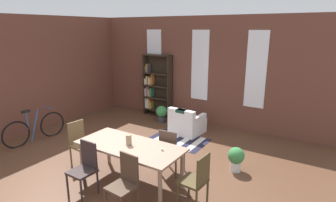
{
  "coord_description": "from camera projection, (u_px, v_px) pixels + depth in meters",
  "views": [
    {
      "loc": [
        3.6,
        -3.8,
        2.86
      ],
      "look_at": [
        0.16,
        1.63,
        1.14
      ],
      "focal_mm": 29.47,
      "sensor_mm": 36.0,
      "label": 1
    }
  ],
  "objects": [
    {
      "name": "ground_plane",
      "position": [
        119.0,
        170.0,
        5.7
      ],
      "size": [
        9.58,
        9.58,
        0.0
      ],
      "primitive_type": "plane",
      "color": "brown"
    },
    {
      "name": "back_wall_brick",
      "position": [
        201.0,
        71.0,
        8.34
      ],
      "size": [
        8.15,
        0.12,
        3.2
      ],
      "primitive_type": "cube",
      "color": "brown",
      "rests_on": "ground"
    },
    {
      "name": "left_wall_brick",
      "position": [
        11.0,
        78.0,
        7.16
      ],
      "size": [
        0.12,
        8.37,
        3.2
      ],
      "primitive_type": "cube",
      "color": "brown",
      "rests_on": "ground"
    },
    {
      "name": "window_pane_0",
      "position": [
        154.0,
        62.0,
        9.1
      ],
      "size": [
        0.55,
        0.02,
        2.08
      ],
      "primitive_type": "cube",
      "color": "white"
    },
    {
      "name": "window_pane_1",
      "position": [
        200.0,
        66.0,
        8.24
      ],
      "size": [
        0.55,
        0.02,
        2.08
      ],
      "primitive_type": "cube",
      "color": "white"
    },
    {
      "name": "window_pane_2",
      "position": [
        256.0,
        70.0,
        7.38
      ],
      "size": [
        0.55,
        0.02,
        2.08
      ],
      "primitive_type": "cube",
      "color": "white"
    },
    {
      "name": "dining_table",
      "position": [
        130.0,
        149.0,
        5.08
      ],
      "size": [
        2.02,
        0.91,
        0.78
      ],
      "color": "#95725E",
      "rests_on": "ground"
    },
    {
      "name": "vase_on_table",
      "position": [
        129.0,
        140.0,
        5.04
      ],
      "size": [
        0.11,
        0.11,
        0.19
      ],
      "primitive_type": "cylinder",
      "color": "#998466",
      "rests_on": "dining_table"
    },
    {
      "name": "tealight_candle_0",
      "position": [
        162.0,
        150.0,
        4.82
      ],
      "size": [
        0.04,
        0.04,
        0.04
      ],
      "primitive_type": "cylinder",
      "color": "silver",
      "rests_on": "dining_table"
    },
    {
      "name": "dining_chair_head_right",
      "position": [
        197.0,
        179.0,
        4.4
      ],
      "size": [
        0.43,
        0.43,
        0.95
      ],
      "color": "#483C21",
      "rests_on": "ground"
    },
    {
      "name": "dining_chair_near_left",
      "position": [
        85.0,
        167.0,
        4.8
      ],
      "size": [
        0.41,
        0.41,
        0.95
      ],
      "color": "#312524",
      "rests_on": "ground"
    },
    {
      "name": "dining_chair_near_right",
      "position": [
        125.0,
        182.0,
        4.33
      ],
      "size": [
        0.43,
        0.43,
        0.95
      ],
      "color": "#453022",
      "rests_on": "ground"
    },
    {
      "name": "dining_chair_head_left",
      "position": [
        80.0,
        142.0,
        5.84
      ],
      "size": [
        0.44,
        0.44,
        0.95
      ],
      "color": "brown",
      "rests_on": "ground"
    },
    {
      "name": "dining_chair_far_right",
      "position": [
        170.0,
        150.0,
        5.44
      ],
      "size": [
        0.42,
        0.42,
        0.95
      ],
      "color": "#46342B",
      "rests_on": "ground"
    },
    {
      "name": "bookshelf_tall",
      "position": [
        156.0,
        86.0,
        9.09
      ],
      "size": [
        0.99,
        0.28,
        2.03
      ],
      "color": "#2D2319",
      "rests_on": "ground"
    },
    {
      "name": "armchair_white",
      "position": [
        187.0,
        124.0,
        7.66
      ],
      "size": [
        0.85,
        0.85,
        0.75
      ],
      "color": "white",
      "rests_on": "ground"
    },
    {
      "name": "bicycle_second",
      "position": [
        35.0,
        129.0,
        7.1
      ],
      "size": [
        0.44,
        1.64,
        0.89
      ],
      "color": "black",
      "rests_on": "ground"
    },
    {
      "name": "potted_plant_by_shelf",
      "position": [
        162.0,
        113.0,
        8.57
      ],
      "size": [
        0.36,
        0.36,
        0.51
      ],
      "color": "#333338",
      "rests_on": "ground"
    },
    {
      "name": "potted_plant_corner",
      "position": [
        236.0,
        158.0,
        5.62
      ],
      "size": [
        0.34,
        0.34,
        0.51
      ],
      "color": "silver",
      "rests_on": "ground"
    },
    {
      "name": "striped_rug",
      "position": [
        178.0,
        140.0,
        7.23
      ],
      "size": [
        1.5,
        1.02,
        0.01
      ],
      "color": "#1E1E33",
      "rests_on": "ground"
    }
  ]
}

